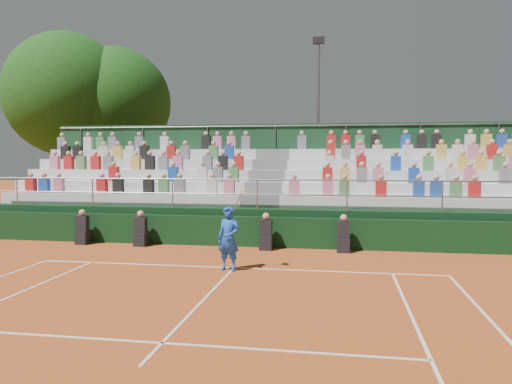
% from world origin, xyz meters
% --- Properties ---
extents(ground, '(90.00, 90.00, 0.00)m').
position_xyz_m(ground, '(0.00, 0.00, 0.00)').
color(ground, '#B9501E').
rests_on(ground, ground).
extents(courtside_wall, '(20.00, 0.15, 1.00)m').
position_xyz_m(courtside_wall, '(0.00, 3.20, 0.50)').
color(courtside_wall, black).
rests_on(courtside_wall, ground).
extents(line_officials, '(9.17, 0.40, 1.19)m').
position_xyz_m(line_officials, '(-1.58, 2.75, 0.48)').
color(line_officials, black).
rests_on(line_officials, ground).
extents(grandstand, '(20.00, 5.20, 4.40)m').
position_xyz_m(grandstand, '(0.01, 6.44, 1.09)').
color(grandstand, black).
rests_on(grandstand, ground).
extents(tennis_player, '(0.88, 0.54, 2.22)m').
position_xyz_m(tennis_player, '(-0.08, -0.30, 0.85)').
color(tennis_player, blue).
rests_on(tennis_player, ground).
extents(tree_west, '(6.80, 6.80, 9.84)m').
position_xyz_m(tree_west, '(-12.22, 12.91, 6.42)').
color(tree_west, '#3A2415').
rests_on(tree_west, ground).
extents(tree_east, '(6.32, 6.32, 9.20)m').
position_xyz_m(tree_east, '(-9.94, 14.05, 6.02)').
color(tree_east, '#3A2415').
rests_on(tree_east, ground).
extents(floodlight_mast, '(0.60, 0.25, 9.24)m').
position_xyz_m(floodlight_mast, '(1.58, 13.81, 5.31)').
color(floodlight_mast, gray).
rests_on(floodlight_mast, ground).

